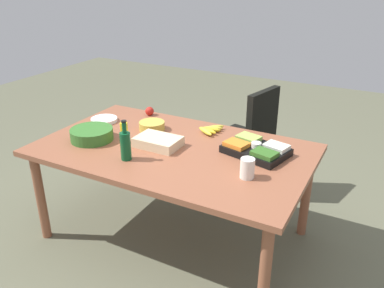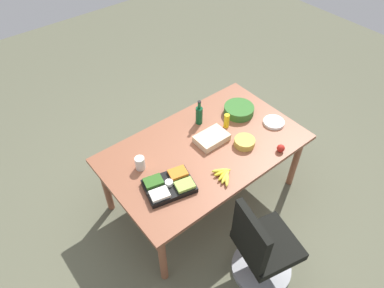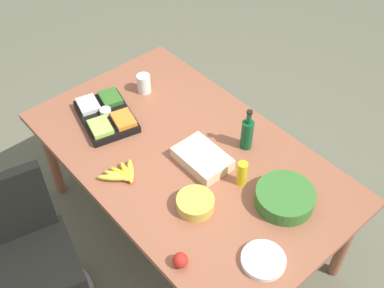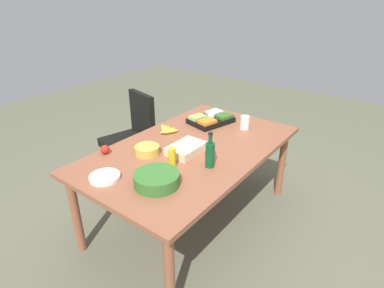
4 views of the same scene
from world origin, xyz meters
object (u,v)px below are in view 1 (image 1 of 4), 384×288
apple_red (150,111)px  mayo_jar (247,168)px  banana_bunch (210,129)px  chip_bowl (152,126)px  paper_plate_stack (104,120)px  office_chair (245,149)px  wine_bottle (125,145)px  conference_table (173,157)px  veggie_tray (256,149)px  salad_bowl (92,134)px  sheet_cake (158,142)px  mustard_bottle (124,133)px

apple_red → mayo_jar: (1.16, -0.66, 0.03)m
banana_bunch → mayo_jar: 0.77m
chip_bowl → paper_plate_stack: 0.46m
mayo_jar → office_chair: bearing=110.7°
apple_red → wine_bottle: (0.35, -0.81, 0.07)m
mayo_jar → conference_table: bearing=165.1°
chip_bowl → wine_bottle: wine_bottle is taller
office_chair → mayo_jar: office_chair is taller
apple_red → office_chair: bearing=35.0°
veggie_tray → apple_red: 1.14m
chip_bowl → wine_bottle: bearing=-75.3°
office_chair → chip_bowl: bearing=-123.2°
banana_bunch → chip_bowl: (-0.43, -0.17, 0.01)m
mayo_jar → paper_plate_stack: 1.46m
paper_plate_stack → wine_bottle: size_ratio=0.78×
wine_bottle → salad_bowl: bearing=160.9°
paper_plate_stack → wine_bottle: wine_bottle is taller
conference_table → paper_plate_stack: size_ratio=8.91×
banana_bunch → mayo_jar: mayo_jar is taller
sheet_cake → paper_plate_stack: size_ratio=1.45×
apple_red → paper_plate_stack: bearing=-129.3°
apple_red → paper_plate_stack: apple_red is taller
conference_table → mustard_bottle: 0.40m
veggie_tray → mayo_jar: (0.07, -0.35, 0.03)m
mayo_jar → chip_bowl: (-0.96, 0.38, -0.03)m
veggie_tray → office_chair: bearing=114.5°
office_chair → mustard_bottle: (-0.56, -1.09, 0.46)m
mayo_jar → apple_red: bearing=150.3°
sheet_cake → paper_plate_stack: bearing=162.5°
conference_table → wine_bottle: bearing=-120.8°
office_chair → salad_bowl: size_ratio=3.11×
mustard_bottle → wine_bottle: wine_bottle is taller
office_chair → sheet_cake: 1.15m
sheet_cake → mayo_jar: 0.76m
mustard_bottle → apple_red: bearing=105.9°
sheet_cake → mustard_bottle: (-0.25, -0.06, 0.04)m
salad_bowl → wine_bottle: bearing=-19.1°
banana_bunch → sheet_cake: bearing=-117.7°
wine_bottle → veggie_tray: bearing=33.5°
wine_bottle → office_chair: bearing=74.0°
apple_red → chip_bowl: (0.21, -0.28, -0.00)m
banana_bunch → sheet_cake: 0.47m
conference_table → wine_bottle: 0.40m
mustard_bottle → veggie_tray: 0.97m
sheet_cake → mayo_jar: mayo_jar is taller
office_chair → conference_table: bearing=-100.8°
sheet_cake → apple_red: size_ratio=4.21×
mayo_jar → chip_bowl: mayo_jar is taller
wine_bottle → paper_plate_stack: bearing=140.4°
veggie_tray → salad_bowl: salad_bowl is taller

